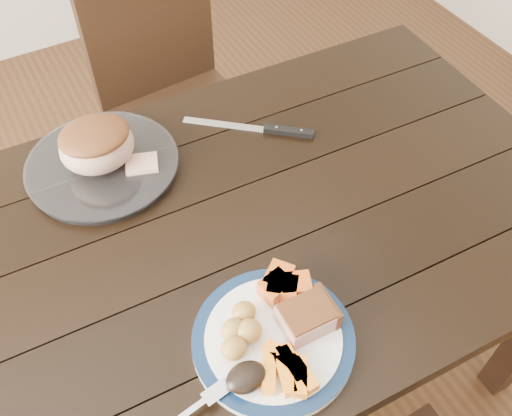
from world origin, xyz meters
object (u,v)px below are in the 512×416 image
dining_table (220,257)px  carving_knife (272,130)px  pork_slice (307,317)px  roast_joint (97,146)px  chair_far (172,91)px  fork (189,412)px  dinner_plate (273,340)px  serving_platter (103,166)px

dining_table → carving_knife: 0.34m
pork_slice → roast_joint: roast_joint is taller
roast_joint → carving_knife: size_ratio=0.63×
chair_far → pork_slice: bearing=76.8°
chair_far → carving_knife: size_ratio=3.58×
dining_table → fork: (-0.21, -0.32, 0.11)m
carving_knife → fork: bearing=-91.5°
dining_table → chair_far: size_ratio=1.75×
dinner_plate → pork_slice: (0.06, -0.01, 0.03)m
dining_table → carving_knife: carving_knife is taller
fork → dining_table: bearing=48.3°
dining_table → serving_platter: 0.34m
dining_table → fork: size_ratio=9.15×
serving_platter → chair_far: bearing=53.0°
serving_platter → fork: (-0.06, -0.61, 0.01)m
pork_slice → dinner_plate: bearing=175.2°
pork_slice → serving_platter: bearing=108.2°
dinner_plate → serving_platter: size_ratio=0.87×
dining_table → dinner_plate: (-0.02, -0.27, 0.10)m
dinner_plate → chair_far: bearing=77.7°
chair_far → carving_knife: chair_far is taller
chair_far → pork_slice: 1.06m
dinner_plate → roast_joint: roast_joint is taller
dining_table → pork_slice: pork_slice is taller
serving_platter → dining_table: bearing=-63.2°
dinner_plate → dining_table: bearing=84.8°
dining_table → carving_knife: bearing=39.5°
pork_slice → roast_joint: 0.59m
chair_far → fork: chair_far is taller
chair_far → carving_knife: bearing=91.6°
carving_knife → serving_platter: bearing=-151.6°
dinner_plate → serving_platter: bearing=102.2°
fork → serving_platter: bearing=75.5°
serving_platter → fork: 0.61m
pork_slice → roast_joint: bearing=108.2°
chair_far → dinner_plate: bearing=73.3°
serving_platter → carving_knife: bearing=-11.3°
chair_far → fork: bearing=64.6°
dining_table → chair_far: chair_far is taller
dining_table → carving_knife: size_ratio=6.29×
chair_far → serving_platter: size_ratio=2.80×
dinner_plate → pork_slice: size_ratio=3.11×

